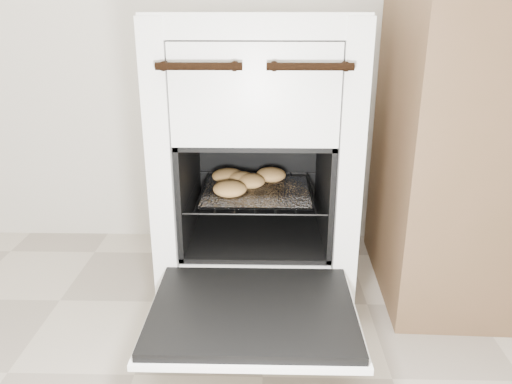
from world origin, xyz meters
TOP-DOWN VIEW (x-y plane):
  - stove at (-0.03, 1.18)m, footprint 0.57×0.64m
  - oven_door at (-0.03, 0.70)m, footprint 0.52×0.40m
  - oven_rack at (-0.03, 1.12)m, footprint 0.42×0.40m
  - foil_sheet at (-0.03, 1.10)m, footprint 0.32×0.29m
  - baked_rolls at (-0.07, 1.14)m, footprint 0.26×0.28m

SIDE VIEW (x-z plane):
  - oven_door at x=-0.03m, z-range 0.17..0.21m
  - oven_rack at x=-0.03m, z-range 0.35..0.36m
  - foil_sheet at x=-0.03m, z-range 0.36..0.37m
  - baked_rolls at x=-0.07m, z-range 0.37..0.41m
  - stove at x=-0.03m, z-range -0.01..0.87m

